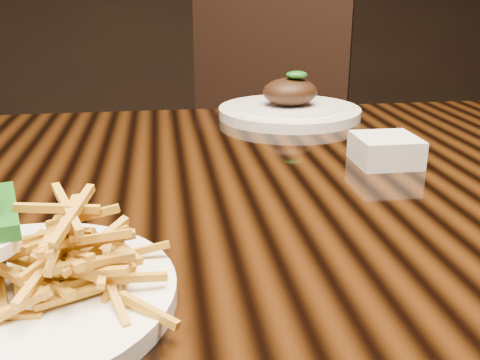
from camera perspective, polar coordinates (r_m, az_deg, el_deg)
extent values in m
cube|color=black|center=(0.70, -2.49, -2.24)|extent=(1.60, 0.90, 0.04)
cylinder|color=white|center=(0.48, -22.28, -11.08)|extent=(0.26, 0.26, 0.01)
cube|color=white|center=(0.80, 14.57, 2.97)|extent=(0.11, 0.11, 0.04)
cylinder|color=white|center=(1.05, 5.04, 6.87)|extent=(0.26, 0.26, 0.02)
cylinder|color=white|center=(1.05, 5.04, 6.97)|extent=(0.19, 0.19, 0.02)
ellipsoid|color=black|center=(1.05, 5.10, 8.91)|extent=(0.10, 0.08, 0.05)
ellipsoid|color=#216D1B|center=(1.03, 5.79, 10.59)|extent=(0.04, 0.03, 0.01)
cube|color=black|center=(1.56, 1.24, -0.69)|extent=(0.61, 0.61, 0.06)
cube|color=black|center=(1.69, 3.09, 9.67)|extent=(0.44, 0.23, 0.50)
cylinder|color=black|center=(1.55, -7.55, -10.23)|extent=(0.04, 0.04, 0.45)
cylinder|color=black|center=(1.46, 6.70, -12.24)|extent=(0.04, 0.04, 0.45)
cylinder|color=black|center=(1.86, -3.03, -4.70)|extent=(0.04, 0.04, 0.45)
cylinder|color=black|center=(1.79, 8.66, -5.99)|extent=(0.04, 0.04, 0.45)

